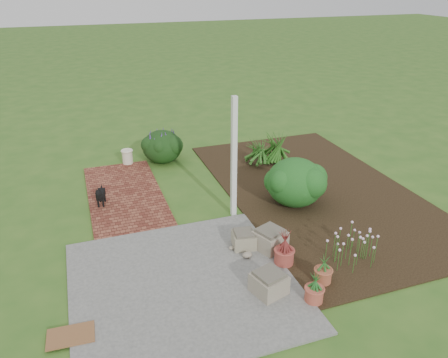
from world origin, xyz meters
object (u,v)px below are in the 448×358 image
object	(u,v)px
stone_trough_near	(269,284)
black_dog	(100,195)
evergreen_shrub	(295,181)
cream_ceramic_urn	(127,157)

from	to	relation	value
stone_trough_near	black_dog	distance (m)	4.34
black_dog	evergreen_shrub	distance (m)	4.14
stone_trough_near	black_dog	world-z (taller)	black_dog
cream_ceramic_urn	evergreen_shrub	size ratio (longest dim) A/B	0.29
stone_trough_near	evergreen_shrub	distance (m)	3.08
black_dog	evergreen_shrub	size ratio (longest dim) A/B	0.40
black_dog	evergreen_shrub	xyz separation A→B (m)	(3.94, -1.24, 0.25)
black_dog	evergreen_shrub	world-z (taller)	evergreen_shrub
black_dog	cream_ceramic_urn	world-z (taller)	black_dog
stone_trough_near	cream_ceramic_urn	bearing A→B (deg)	102.83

